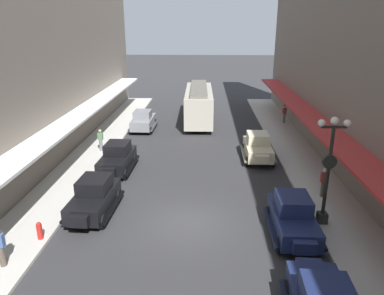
% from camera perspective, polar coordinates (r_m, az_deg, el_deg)
% --- Properties ---
extents(ground_plane, '(200.00, 200.00, 0.00)m').
position_cam_1_polar(ground_plane, '(17.84, -0.77, -11.77)').
color(ground_plane, '#2D2D30').
extents(sidewalk_left, '(3.00, 60.00, 0.15)m').
position_cam_1_polar(sidewalk_left, '(19.64, -23.57, -10.19)').
color(sidewalk_left, '#B7B5AD').
rests_on(sidewalk_left, ground).
extents(sidewalk_right, '(3.00, 60.00, 0.15)m').
position_cam_1_polar(sidewalk_right, '(18.99, 22.93, -11.12)').
color(sidewalk_right, '#B7B5AD').
rests_on(sidewalk_right, ground).
extents(parked_car_0, '(2.16, 4.27, 1.84)m').
position_cam_1_polar(parked_car_0, '(25.85, 10.28, 0.17)').
color(parked_car_0, beige).
rests_on(parked_car_0, ground).
extents(parked_car_1, '(2.18, 4.28, 1.84)m').
position_cam_1_polar(parked_car_1, '(17.10, 15.61, -10.37)').
color(parked_car_1, '#19234C').
rests_on(parked_car_1, ground).
extents(parked_car_3, '(2.21, 4.28, 1.84)m').
position_cam_1_polar(parked_car_3, '(32.82, -7.66, 4.31)').
color(parked_car_3, slate).
rests_on(parked_car_3, ground).
extents(parked_car_4, '(2.28, 4.31, 1.84)m').
position_cam_1_polar(parked_car_4, '(18.89, -15.14, -7.39)').
color(parked_car_4, black).
rests_on(parked_car_4, ground).
extents(parked_car_5, '(2.24, 4.30, 1.84)m').
position_cam_1_polar(parked_car_5, '(23.89, -11.67, -1.49)').
color(parked_car_5, black).
rests_on(parked_car_5, ground).
extents(streetcar, '(2.68, 9.64, 3.46)m').
position_cam_1_polar(streetcar, '(35.21, 1.08, 7.07)').
color(streetcar, '#ADA899').
rests_on(streetcar, ground).
extents(lamp_post_with_clock, '(1.42, 0.44, 5.16)m').
position_cam_1_polar(lamp_post_with_clock, '(17.48, 20.68, -2.86)').
color(lamp_post_with_clock, black).
rests_on(lamp_post_with_clock, sidewalk_right).
extents(fire_hydrant, '(0.24, 0.24, 0.82)m').
position_cam_1_polar(fire_hydrant, '(17.52, -22.84, -11.92)').
color(fire_hydrant, '#B21E19').
rests_on(fire_hydrant, sidewalk_left).
extents(pedestrian_0, '(0.36, 0.24, 1.64)m').
position_cam_1_polar(pedestrian_0, '(27.56, -14.17, 1.17)').
color(pedestrian_0, slate).
rests_on(pedestrian_0, sidewalk_left).
extents(pedestrian_1, '(0.36, 0.28, 1.67)m').
position_cam_1_polar(pedestrian_1, '(35.69, 14.31, 5.18)').
color(pedestrian_1, slate).
rests_on(pedestrian_1, sidewalk_right).
extents(pedestrian_2, '(0.36, 0.24, 1.64)m').
position_cam_1_polar(pedestrian_2, '(20.91, 19.97, -5.15)').
color(pedestrian_2, '#4C4238').
rests_on(pedestrian_2, sidewalk_right).
extents(pedestrian_3, '(0.36, 0.24, 1.64)m').
position_cam_1_polar(pedestrian_3, '(16.18, -27.90, -13.64)').
color(pedestrian_3, '#4C4238').
rests_on(pedestrian_3, sidewalk_left).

